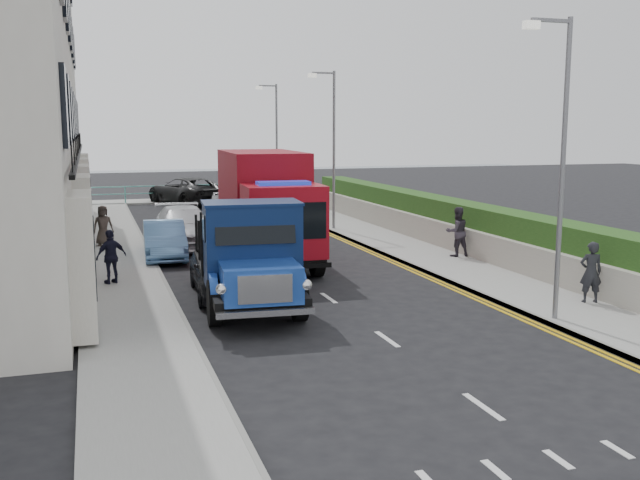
{
  "coord_description": "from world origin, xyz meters",
  "views": [
    {
      "loc": [
        -6.04,
        -15.83,
        4.57
      ],
      "look_at": [
        0.17,
        3.26,
        1.4
      ],
      "focal_mm": 40.0,
      "sensor_mm": 36.0,
      "label": 1
    }
  ],
  "objects": [
    {
      "name": "parked_car_front",
      "position": [
        -2.6,
        3.33,
        0.72
      ],
      "size": [
        1.96,
        4.35,
        1.45
      ],
      "primitive_type": "imported",
      "rotation": [
        0.0,
        0.0,
        -0.06
      ],
      "color": "black",
      "rests_on": "ground"
    },
    {
      "name": "seafront_railing",
      "position": [
        0.0,
        28.2,
        0.58
      ],
      "size": [
        13.0,
        0.08,
        1.11
      ],
      "color": "#59B2A5",
      "rests_on": "ground"
    },
    {
      "name": "pavement_east",
      "position": [
        5.3,
        9.0,
        0.06
      ],
      "size": [
        2.6,
        38.0,
        0.12
      ],
      "primitive_type": "cube",
      "color": "gray",
      "rests_on": "ground"
    },
    {
      "name": "red_lorry",
      "position": [
        -0.31,
        7.75,
        2.0
      ],
      "size": [
        2.83,
        7.3,
        3.76
      ],
      "rotation": [
        0.0,
        0.0,
        -0.06
      ],
      "color": "black",
      "rests_on": "ground"
    },
    {
      "name": "seafront_car_right",
      "position": [
        1.45,
        20.77,
        0.76
      ],
      "size": [
        2.72,
        4.72,
        1.51
      ],
      "primitive_type": "imported",
      "rotation": [
        0.0,
        0.0,
        0.22
      ],
      "color": "#A9AAAE",
      "rests_on": "ground"
    },
    {
      "name": "pedestrian_west_far",
      "position": [
        -5.6,
        12.24,
        0.89
      ],
      "size": [
        0.82,
        0.61,
        1.53
      ],
      "primitive_type": "imported",
      "rotation": [
        0.0,
        0.0,
        0.18
      ],
      "color": "#3D332C",
      "rests_on": "pavement_west"
    },
    {
      "name": "promenade",
      "position": [
        0.0,
        29.0,
        0.06
      ],
      "size": [
        30.0,
        2.5,
        0.12
      ],
      "primitive_type": "cube",
      "color": "gray",
      "rests_on": "ground"
    },
    {
      "name": "pavement_west",
      "position": [
        -5.2,
        9.0,
        0.06
      ],
      "size": [
        2.4,
        38.0,
        0.12
      ],
      "primitive_type": "cube",
      "color": "gray",
      "rests_on": "ground"
    },
    {
      "name": "ground",
      "position": [
        0.0,
        0.0,
        0.0
      ],
      "size": [
        120.0,
        120.0,
        0.0
      ],
      "primitive_type": "plane",
      "color": "black",
      "rests_on": "ground"
    },
    {
      "name": "garden_east",
      "position": [
        7.21,
        9.0,
        0.9
      ],
      "size": [
        1.45,
        28.0,
        1.75
      ],
      "color": "#B2AD9E",
      "rests_on": "ground"
    },
    {
      "name": "parked_car_mid",
      "position": [
        -3.6,
        9.4,
        0.66
      ],
      "size": [
        1.61,
        4.08,
        1.32
      ],
      "primitive_type": "imported",
      "rotation": [
        0.0,
        0.0,
        -0.05
      ],
      "color": "#6498D6",
      "rests_on": "ground"
    },
    {
      "name": "lamp_near",
      "position": [
        4.18,
        -2.0,
        4.0
      ],
      "size": [
        1.23,
        0.18,
        7.0
      ],
      "color": "slate",
      "rests_on": "ground"
    },
    {
      "name": "bedford_lorry",
      "position": [
        -2.32,
        1.11,
        1.27
      ],
      "size": [
        2.78,
        6.01,
        2.76
      ],
      "rotation": [
        0.0,
        0.0,
        -0.09
      ],
      "color": "black",
      "rests_on": "ground"
    },
    {
      "name": "lamp_far",
      "position": [
        4.18,
        24.0,
        4.0
      ],
      "size": [
        1.23,
        0.18,
        7.0
      ],
      "color": "slate",
      "rests_on": "ground"
    },
    {
      "name": "lamp_mid",
      "position": [
        4.18,
        14.0,
        4.0
      ],
      "size": [
        1.23,
        0.18,
        7.0
      ],
      "color": "slate",
      "rests_on": "ground"
    },
    {
      "name": "parked_car_rear",
      "position": [
        -2.6,
        12.0,
        0.75
      ],
      "size": [
        2.16,
        5.2,
        1.5
      ],
      "primitive_type": "imported",
      "rotation": [
        0.0,
        0.0,
        -0.01
      ],
      "color": "silver",
      "rests_on": "ground"
    },
    {
      "name": "pedestrian_east_far",
      "position": [
        6.1,
        6.05,
        0.98
      ],
      "size": [
        0.85,
        0.67,
        1.73
      ],
      "primitive_type": "imported",
      "rotation": [
        0.0,
        0.0,
        3.16
      ],
      "color": "#332D37",
      "rests_on": "pavement_east"
    },
    {
      "name": "pedestrian_west_near",
      "position": [
        -5.53,
        5.19,
        0.9
      ],
      "size": [
        0.99,
        0.73,
        1.56
      ],
      "primitive_type": "imported",
      "rotation": [
        0.0,
        0.0,
        3.57
      ],
      "color": "black",
      "rests_on": "pavement_west"
    },
    {
      "name": "pedestrian_east_near",
      "position": [
        6.1,
        -0.96,
        0.91
      ],
      "size": [
        0.66,
        0.54,
        1.58
      ],
      "primitive_type": "imported",
      "rotation": [
        0.0,
        0.0,
        2.83
      ],
      "color": "black",
      "rests_on": "pavement_east"
    },
    {
      "name": "seafront_car_left",
      "position": [
        -0.5,
        27.0,
        0.83
      ],
      "size": [
        4.77,
        6.53,
        1.65
      ],
      "primitive_type": "imported",
      "rotation": [
        0.0,
        0.0,
        3.53
      ],
      "color": "black",
      "rests_on": "ground"
    },
    {
      "name": "sea_plane",
      "position": [
        0.0,
        60.0,
        0.0
      ],
      "size": [
        120.0,
        120.0,
        0.0
      ],
      "primitive_type": "plane",
      "color": "#4C6068",
      "rests_on": "ground"
    }
  ]
}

